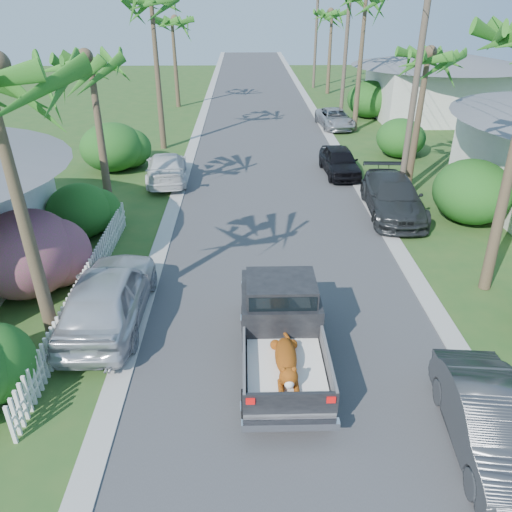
{
  "coord_description": "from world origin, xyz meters",
  "views": [
    {
      "loc": [
        -1.22,
        -7.41,
        8.24
      ],
      "look_at": [
        -0.9,
        5.48,
        1.4
      ],
      "focal_mm": 35.0,
      "sensor_mm": 36.0,
      "label": 1
    }
  ],
  "objects_px": {
    "palm_l_b": "(89,57)",
    "utility_pole_d": "(316,36)",
    "parked_car_ln": "(108,296)",
    "house_right_far": "(439,87)",
    "pickup_truck": "(281,322)",
    "parked_car_rm": "(393,197)",
    "parked_car_lf": "(167,168)",
    "palm_r_d": "(332,12)",
    "utility_pole_c": "(345,54)",
    "parked_car_rd": "(335,119)",
    "utility_pole_b": "(414,95)",
    "palm_l_d": "(172,19)",
    "parked_car_rf": "(340,161)",
    "palm_r_b": "(428,53)",
    "parked_car_rn": "(490,424)"
  },
  "relations": [
    {
      "from": "pickup_truck",
      "to": "parked_car_ln",
      "type": "relative_size",
      "value": 1.02
    },
    {
      "from": "palm_l_b",
      "to": "utility_pole_d",
      "type": "relative_size",
      "value": 0.82
    },
    {
      "from": "utility_pole_b",
      "to": "utility_pole_d",
      "type": "relative_size",
      "value": 1.0
    },
    {
      "from": "parked_car_lf",
      "to": "palm_r_d",
      "type": "bearing_deg",
      "value": -122.04
    },
    {
      "from": "house_right_far",
      "to": "utility_pole_c",
      "type": "xyz_separation_m",
      "value": [
        -7.4,
        -2.0,
        2.48
      ]
    },
    {
      "from": "parked_car_ln",
      "to": "palm_r_b",
      "type": "xyz_separation_m",
      "value": [
        11.6,
        10.71,
        5.1
      ]
    },
    {
      "from": "parked_car_rf",
      "to": "utility_pole_b",
      "type": "relative_size",
      "value": 0.44
    },
    {
      "from": "parked_car_lf",
      "to": "palm_l_d",
      "type": "height_order",
      "value": "palm_l_d"
    },
    {
      "from": "palm_l_d",
      "to": "house_right_far",
      "type": "xyz_separation_m",
      "value": [
        19.5,
        -4.0,
        -4.32
      ]
    },
    {
      "from": "parked_car_rm",
      "to": "palm_l_d",
      "type": "distance_m",
      "value": 25.63
    },
    {
      "from": "parked_car_rn",
      "to": "palm_r_d",
      "type": "relative_size",
      "value": 0.5
    },
    {
      "from": "parked_car_rm",
      "to": "utility_pole_d",
      "type": "height_order",
      "value": "utility_pole_d"
    },
    {
      "from": "utility_pole_d",
      "to": "utility_pole_b",
      "type": "bearing_deg",
      "value": -90.0
    },
    {
      "from": "parked_car_rm",
      "to": "utility_pole_c",
      "type": "height_order",
      "value": "utility_pole_c"
    },
    {
      "from": "palm_l_b",
      "to": "utility_pole_d",
      "type": "distance_m",
      "value": 33.42
    },
    {
      "from": "parked_car_rf",
      "to": "palm_r_b",
      "type": "height_order",
      "value": "palm_r_b"
    },
    {
      "from": "house_right_far",
      "to": "pickup_truck",
      "type": "bearing_deg",
      "value": -116.06
    },
    {
      "from": "parked_car_rm",
      "to": "palm_r_b",
      "type": "distance_m",
      "value": 6.35
    },
    {
      "from": "palm_l_b",
      "to": "palm_r_b",
      "type": "relative_size",
      "value": 1.03
    },
    {
      "from": "utility_pole_b",
      "to": "utility_pole_d",
      "type": "bearing_deg",
      "value": 90.0
    },
    {
      "from": "parked_car_ln",
      "to": "utility_pole_d",
      "type": "height_order",
      "value": "utility_pole_d"
    },
    {
      "from": "parked_car_rf",
      "to": "palm_r_b",
      "type": "xyz_separation_m",
      "value": [
        3.0,
        -1.92,
        5.27
      ]
    },
    {
      "from": "utility_pole_d",
      "to": "parked_car_rf",
      "type": "bearing_deg",
      "value": -94.39
    },
    {
      "from": "palm_r_d",
      "to": "utility_pole_d",
      "type": "height_order",
      "value": "utility_pole_d"
    },
    {
      "from": "palm_l_b",
      "to": "palm_r_b",
      "type": "xyz_separation_m",
      "value": [
        13.4,
        3.0,
        -0.2
      ]
    },
    {
      "from": "utility_pole_b",
      "to": "pickup_truck",
      "type": "bearing_deg",
      "value": -120.03
    },
    {
      "from": "pickup_truck",
      "to": "utility_pole_d",
      "type": "relative_size",
      "value": 0.57
    },
    {
      "from": "palm_r_b",
      "to": "utility_pole_d",
      "type": "bearing_deg",
      "value": 92.05
    },
    {
      "from": "pickup_truck",
      "to": "palm_l_b",
      "type": "distance_m",
      "value": 12.42
    },
    {
      "from": "parked_car_lf",
      "to": "palm_r_d",
      "type": "xyz_separation_m",
      "value": [
        11.5,
        23.88,
        6.06
      ]
    },
    {
      "from": "utility_pole_b",
      "to": "parked_car_rn",
      "type": "bearing_deg",
      "value": -98.51
    },
    {
      "from": "parked_car_rf",
      "to": "house_right_far",
      "type": "distance_m",
      "value": 16.17
    },
    {
      "from": "utility_pole_b",
      "to": "utility_pole_c",
      "type": "distance_m",
      "value": 15.0
    },
    {
      "from": "pickup_truck",
      "to": "parked_car_rm",
      "type": "distance_m",
      "value": 10.48
    },
    {
      "from": "parked_car_rd",
      "to": "parked_car_lf",
      "type": "relative_size",
      "value": 0.93
    },
    {
      "from": "utility_pole_c",
      "to": "utility_pole_b",
      "type": "bearing_deg",
      "value": -90.0
    },
    {
      "from": "parked_car_rf",
      "to": "palm_l_b",
      "type": "height_order",
      "value": "palm_l_b"
    },
    {
      "from": "parked_car_rf",
      "to": "parked_car_ln",
      "type": "distance_m",
      "value": 15.29
    },
    {
      "from": "palm_r_d",
      "to": "palm_l_d",
      "type": "bearing_deg",
      "value": -155.22
    },
    {
      "from": "utility_pole_c",
      "to": "utility_pole_d",
      "type": "relative_size",
      "value": 1.0
    },
    {
      "from": "palm_r_b",
      "to": "house_right_far",
      "type": "relative_size",
      "value": 0.8
    },
    {
      "from": "parked_car_ln",
      "to": "parked_car_lf",
      "type": "relative_size",
      "value": 1.07
    },
    {
      "from": "pickup_truck",
      "to": "utility_pole_d",
      "type": "bearing_deg",
      "value": 81.6
    },
    {
      "from": "palm_r_b",
      "to": "palm_l_b",
      "type": "bearing_deg",
      "value": -167.38
    },
    {
      "from": "parked_car_ln",
      "to": "utility_pole_c",
      "type": "height_order",
      "value": "utility_pole_c"
    },
    {
      "from": "pickup_truck",
      "to": "parked_car_rn",
      "type": "relative_size",
      "value": 1.27
    },
    {
      "from": "palm_r_d",
      "to": "palm_r_b",
      "type": "bearing_deg",
      "value": -89.77
    },
    {
      "from": "parked_car_ln",
      "to": "utility_pole_d",
      "type": "distance_m",
      "value": 40.31
    },
    {
      "from": "parked_car_rf",
      "to": "palm_l_d",
      "type": "height_order",
      "value": "palm_l_d"
    },
    {
      "from": "parked_car_rd",
      "to": "house_right_far",
      "type": "xyz_separation_m",
      "value": [
        8.0,
        3.13,
        1.51
      ]
    }
  ]
}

